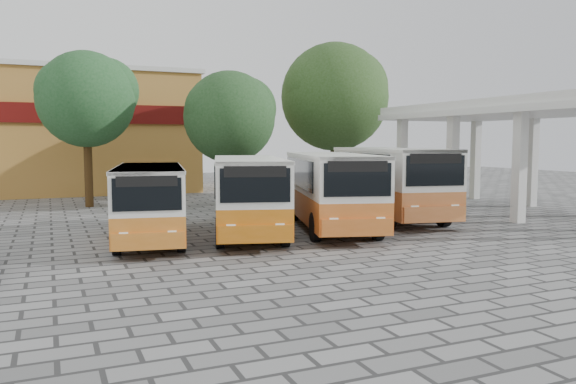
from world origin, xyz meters
name	(u,v)px	position (x,y,z in m)	size (l,w,h in m)	color
ground	(386,242)	(0.00, 0.00, 0.00)	(90.00, 90.00, 0.00)	#5D5D5D
terminal_shelter	(529,111)	(10.50, 4.00, 4.91)	(6.80, 15.80, 5.40)	silver
shophouse_block	(42,131)	(-11.00, 25.99, 4.16)	(20.40, 10.40, 8.30)	#AE762F
bus_far_left	(150,198)	(-7.42, 3.55, 1.51)	(3.47, 7.58, 2.62)	orange
bus_centre_left	(248,190)	(-3.83, 3.42, 1.66)	(4.50, 8.44, 2.87)	orange
bus_centre_right	(332,186)	(-0.38, 3.35, 1.73)	(4.69, 8.79, 2.99)	orange
bus_far_right	(390,178)	(3.53, 5.15, 1.84)	(4.30, 9.20, 3.17)	orange
tree_left	(87,96)	(-8.63, 15.30, 5.85)	(5.30, 5.05, 8.21)	#4B3015
tree_middle	(231,114)	(-1.54, 12.88, 4.95)	(5.17, 4.92, 7.25)	#312412
tree_right	(336,94)	(6.40, 15.87, 6.53)	(7.21, 6.86, 9.74)	#31220D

